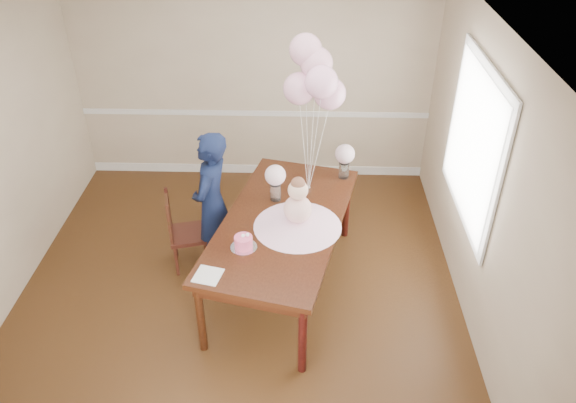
{
  "coord_description": "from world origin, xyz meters",
  "views": [
    {
      "loc": [
        0.64,
        -4.18,
        4.02
      ],
      "look_at": [
        0.5,
        0.23,
        1.05
      ],
      "focal_mm": 35.0,
      "sensor_mm": 36.0,
      "label": 1
    }
  ],
  "objects": [
    {
      "name": "balloon_d",
      "position": [
        0.65,
        0.94,
        2.28
      ],
      "size": [
        0.31,
        0.31,
        0.31
      ],
      "primitive_type": "sphere",
      "color": "#D99AB0",
      "rests_on": "balloon_ribbon_d"
    },
    {
      "name": "baby_hair",
      "position": [
        0.6,
        0.13,
        1.31
      ],
      "size": [
        0.13,
        0.13,
        0.13
      ],
      "primitive_type": "sphere",
      "color": "brown",
      "rests_on": "baby_head"
    },
    {
      "name": "table_leg_bl",
      "position": [
        0.24,
        1.33,
        0.39
      ],
      "size": [
        0.09,
        0.09,
        0.78
      ],
      "primitive_type": "cylinder",
      "rotation": [
        0.0,
        0.0,
        -0.24
      ],
      "color": "black",
      "rests_on": "floor"
    },
    {
      "name": "balloon_ribbon_e",
      "position": [
        0.79,
        0.81,
        1.28
      ],
      "size": [
        0.17,
        0.04,
        0.86
      ],
      "primitive_type": "cylinder",
      "rotation": [
        -0.09,
        0.17,
        -0.24
      ],
      "color": "white",
      "rests_on": "balloon_weight"
    },
    {
      "name": "chair_leg_br",
      "position": [
        -0.45,
        0.73,
        0.19
      ],
      "size": [
        0.04,
        0.04,
        0.38
      ],
      "primitive_type": "cylinder",
      "rotation": [
        0.0,
        0.0,
        0.25
      ],
      "color": "#3D1E10",
      "rests_on": "floor"
    },
    {
      "name": "table_apron",
      "position": [
        0.45,
        0.22,
        0.72
      ],
      "size": [
        1.47,
        2.29,
        0.11
      ],
      "primitive_type": "cube",
      "rotation": [
        0.0,
        0.0,
        -0.24
      ],
      "color": "black",
      "rests_on": "table_leg_fl"
    },
    {
      "name": "floor",
      "position": [
        0.0,
        0.0,
        0.0
      ],
      "size": [
        4.5,
        5.0,
        0.0
      ],
      "primitive_type": "cube",
      "color": "#331D0C",
      "rests_on": "ground"
    },
    {
      "name": "balloon_ribbon_d",
      "position": [
        0.67,
        0.87,
        1.48
      ],
      "size": [
        0.06,
        0.13,
        1.26
      ],
      "primitive_type": "cylinder",
      "rotation": [
        -0.09,
        -0.07,
        -0.24
      ],
      "color": "silver",
      "rests_on": "balloon_weight"
    },
    {
      "name": "cake_platter",
      "position": [
        0.11,
        -0.21,
        0.84
      ],
      "size": [
        0.3,
        0.3,
        0.01
      ],
      "primitive_type": "cylinder",
      "rotation": [
        0.0,
        0.0,
        -0.24
      ],
      "color": "silver",
      "rests_on": "dining_table_top"
    },
    {
      "name": "cake_flower_b",
      "position": [
        0.15,
        -0.2,
        0.97
      ],
      "size": [
        0.03,
        0.03,
        0.03
      ],
      "primitive_type": "sphere",
      "color": "white",
      "rests_on": "birthday_cake"
    },
    {
      "name": "balloon_ribbon_b",
      "position": [
        0.75,
        0.75,
        1.37
      ],
      "size": [
        0.1,
        0.08,
        1.04
      ],
      "primitive_type": "cylinder",
      "rotation": [
        0.05,
        0.1,
        -0.24
      ],
      "color": "white",
      "rests_on": "balloon_weight"
    },
    {
      "name": "chair_leg_fl",
      "position": [
        -0.68,
        0.34,
        0.19
      ],
      "size": [
        0.04,
        0.04,
        0.38
      ],
      "primitive_type": "cylinder",
      "rotation": [
        0.0,
        0.0,
        0.25
      ],
      "color": "#3E1911",
      "rests_on": "floor"
    },
    {
      "name": "balloon_e",
      "position": [
        0.88,
        0.84,
        1.89
      ],
      "size": [
        0.31,
        0.31,
        0.31
      ],
      "primitive_type": "sphere",
      "color": "#E8A4C5",
      "rests_on": "balloon_ribbon_e"
    },
    {
      "name": "roses_far",
      "position": [
        1.08,
        1.04,
        1.12
      ],
      "size": [
        0.21,
        0.21,
        0.21
      ],
      "primitive_type": "sphere",
      "color": "beige",
      "rests_on": "rose_vase_far"
    },
    {
      "name": "chair_back_post_r",
      "position": [
        -0.78,
        0.65,
        0.66
      ],
      "size": [
        0.04,
        0.04,
        0.5
      ],
      "primitive_type": "cylinder",
      "rotation": [
        0.0,
        0.0,
        0.25
      ],
      "color": "black",
      "rests_on": "dining_chair_seat"
    },
    {
      "name": "balloon_a",
      "position": [
        0.59,
        0.82,
        1.94
      ],
      "size": [
        0.31,
        0.31,
        0.31
      ],
      "primitive_type": "sphere",
      "color": "#DD9CB5",
      "rests_on": "balloon_ribbon_a"
    },
    {
      "name": "table_leg_br",
      "position": [
        1.14,
        1.11,
        0.39
      ],
      "size": [
        0.09,
        0.09,
        0.78
      ],
      "primitive_type": "cylinder",
      "rotation": [
        0.0,
        0.0,
        -0.24
      ],
      "color": "black",
      "rests_on": "floor"
    },
    {
      "name": "woman",
      "position": [
        -0.28,
        0.53,
        0.8
      ],
      "size": [
        0.5,
        0.65,
        1.6
      ],
      "primitive_type": "imported",
      "rotation": [
        0.0,
        0.0,
        -1.78
      ],
      "color": "black",
      "rests_on": "floor"
    },
    {
      "name": "chair_rail_trim",
      "position": [
        0.0,
        2.49,
        0.9
      ],
      "size": [
        4.5,
        0.02,
        0.07
      ],
      "primitive_type": "cube",
      "color": "silver",
      "rests_on": "wall_back"
    },
    {
      "name": "wall_back",
      "position": [
        0.0,
        2.5,
        1.35
      ],
      "size": [
        4.5,
        0.02,
        2.7
      ],
      "primitive_type": "cube",
      "color": "tan",
      "rests_on": "floor"
    },
    {
      "name": "balloon_ribbon_c",
      "position": [
        0.72,
        0.84,
        1.42
      ],
      "size": [
        0.05,
        0.1,
        1.15
      ],
      "primitive_type": "cylinder",
      "rotation": [
        -0.09,
        0.02,
        -0.24
      ],
      "color": "white",
      "rests_on": "balloon_weight"
    },
    {
      "name": "ceiling",
      "position": [
        0.0,
        0.0,
        2.7
      ],
      "size": [
        4.5,
        5.0,
        0.02
      ],
      "primitive_type": "cube",
      "color": "silver",
      "rests_on": "wall_back"
    },
    {
      "name": "chair_back_post_l",
      "position": [
        -0.7,
        0.34,
        0.66
      ],
      "size": [
        0.04,
        0.04,
        0.5
      ],
      "primitive_type": "cylinder",
      "rotation": [
        0.0,
        0.0,
        0.25
      ],
      "color": "#3B1910",
      "rests_on": "dining_chair_seat"
    },
    {
      "name": "balloon_c",
      "position": [
        0.75,
        0.89,
        2.17
      ],
      "size": [
        0.31,
        0.31,
        0.31
      ],
      "primitive_type": "sphere",
      "color": "#D999B0",
      "rests_on": "balloon_ribbon_c"
    },
    {
      "name": "baby_torso",
      "position": [
        0.6,
        0.13,
        1.03
      ],
      "size": [
        0.27,
        0.27,
        0.27
      ],
      "primitive_type": "sphere",
      "color": "#F59BBD",
      "rests_on": "baby_skirt"
    },
    {
      "name": "chair_slat_mid",
      "position": [
        -0.74,
        0.49,
        0.69
      ],
      "size": [
        0.11,
        0.35,
        0.04
      ],
      "primitive_type": "cube",
      "rotation": [
        0.0,
        0.0,
        0.25
      ],
      "color": "#311B0D",
      "rests_on": "dining_chair_seat"
    },
    {
      "name": "balloon_weight",
      "position": [
        0.7,
        0.79,
        0.84
      ],
      "size": [
        0.05,
        0.05,
        0.02
      ],
      "primitive_type": "cylinder",
      "rotation": [
        0.0,
        0.0,
        -0.24
      ],
      "color": "white",
      "rests_on": "dining_table_top"
    },
    {
      "name": "chair_slat_low",
      "position": [
        -0.74,
        0.49,
        0.55
      ],
      "size": [
        0.11,
        0.35,
        0.04
      ],
      "primitive_type": "cube",
      "rotation": [
        0.0,
        0.0,
        0.25
      ],
      "color": "#381C0F",
      "rests_on": "dining_chair_seat"
    },
    {
      "name": "birthday_cake",
      "position": [
        0.11,
        -0.21,
        0.9
      ],
      "size": [
        0.2,
        0.2,
        0.11
      ],
      "primitive_type": "cylinder",
      "rotation": [
        0.0,
        0.0,
        -0.24
      ],
      "color": "#F34D7C",
      "rests_on": "cake_platter"
    },
    {
      "name": "chair_slat_top",
      "position": [
        -0.74,
        0.49,
        0.84
      ],
      "size": [
        0.11,
        0.35,
        0.04
      ],
      "primitive_type": "cube",
      "rotation": [
        0.0,
        0.0,
        0.25
      ],
      "color": "#371B0F",
      "rests_on": "dining_chair_seat"
    },
    {
      "name": "table_leg_fr",
      "position": [
        0.66,
        -0.88,
        0.39
      ],
      "size": [
        0.09,
        0.09,
        0.78
      ],
      "primitive_type": "cylinder",
      "rotation": [
        0.0,
        0.0,
        -0.24
      ],
      "color": "black",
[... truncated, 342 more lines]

